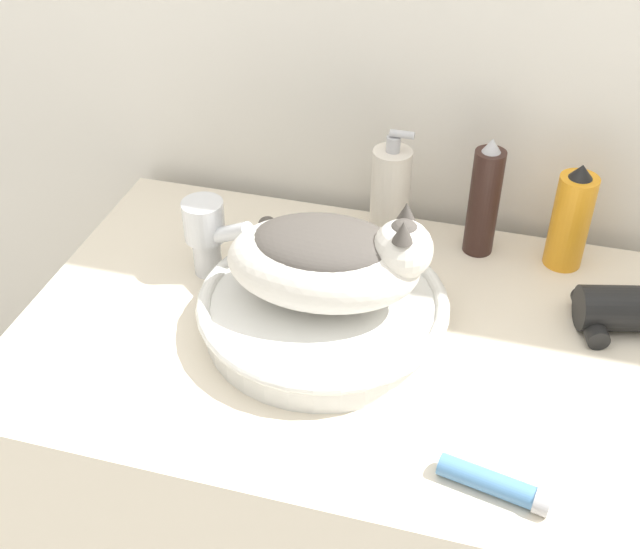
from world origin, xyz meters
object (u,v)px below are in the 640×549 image
spray_bottle_trigger (571,219)px  faucet (208,232)px  cat (329,258)px  hairspray_can_black (484,200)px  hair_dryer (623,310)px  cream_tube (496,484)px  soap_pump_bottle (390,194)px

spray_bottle_trigger → faucet: bearing=-161.8°
cat → hairspray_can_black: cat is taller
faucet → hair_dryer: faucet is taller
cream_tube → hair_dryer: hair_dryer is taller
spray_bottle_trigger → hairspray_can_black: hairspray_can_black is taller
faucet → soap_pump_bottle: bearing=56.6°
hairspray_can_black → faucet: bearing=-156.2°
cream_tube → soap_pump_bottle: bearing=115.1°
cat → soap_pump_bottle: size_ratio=1.46×
cream_tube → spray_bottle_trigger: bearing=82.9°
hairspray_can_black → hair_dryer: size_ratio=1.25×
faucet → hairspray_can_black: hairspray_can_black is taller
cat → spray_bottle_trigger: cat is taller
cat → faucet: size_ratio=2.23×
faucet → hair_dryer: 0.62m
faucet → hair_dryer: (0.62, 0.04, -0.05)m
soap_pump_bottle → spray_bottle_trigger: bearing=0.0°
cat → faucet: cat is taller
cat → hair_dryer: cat is taller
cat → spray_bottle_trigger: size_ratio=1.60×
cat → spray_bottle_trigger: 0.41m
hairspray_can_black → hair_dryer: bearing=-32.0°
cat → cream_tube: bearing=-46.6°
soap_pump_bottle → hair_dryer: (0.37, -0.14, -0.05)m
faucet → cat: bearing=1.2°
cream_tube → hair_dryer: (0.15, 0.34, 0.02)m
spray_bottle_trigger → cream_tube: spray_bottle_trigger is taller
hairspray_can_black → hair_dryer: hairspray_can_black is taller
spray_bottle_trigger → hair_dryer: 0.17m
soap_pump_bottle → hairspray_can_black: hairspray_can_black is taller
soap_pump_bottle → hair_dryer: size_ratio=1.22×
hairspray_can_black → hair_dryer: 0.27m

